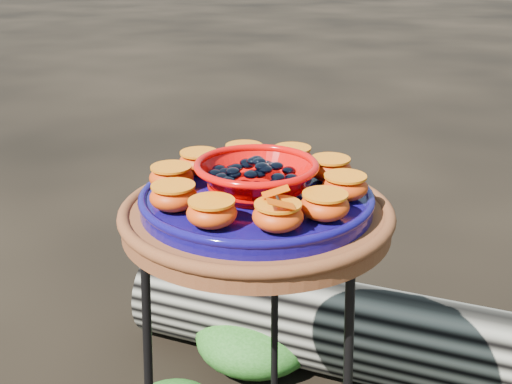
% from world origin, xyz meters
% --- Properties ---
extents(terracotta_saucer, '(0.46, 0.46, 0.04)m').
position_xyz_m(terracotta_saucer, '(0.00, 0.00, 0.72)').
color(terracotta_saucer, maroon).
rests_on(terracotta_saucer, plant_stand).
extents(cobalt_plate, '(0.40, 0.40, 0.03)m').
position_xyz_m(cobalt_plate, '(0.00, 0.00, 0.75)').
color(cobalt_plate, '#050034').
rests_on(cobalt_plate, terracotta_saucer).
extents(red_bowl, '(0.20, 0.20, 0.05)m').
position_xyz_m(red_bowl, '(0.00, 0.00, 0.79)').
color(red_bowl, red).
rests_on(red_bowl, cobalt_plate).
extents(glass_gems, '(0.15, 0.15, 0.03)m').
position_xyz_m(glass_gems, '(0.00, 0.00, 0.83)').
color(glass_gems, black).
rests_on(glass_gems, red_bowl).
extents(orange_half_0, '(0.08, 0.08, 0.04)m').
position_xyz_m(orange_half_0, '(0.06, -0.14, 0.78)').
color(orange_half_0, '#AC3C10').
rests_on(orange_half_0, cobalt_plate).
extents(orange_half_1, '(0.08, 0.08, 0.04)m').
position_xyz_m(orange_half_1, '(0.12, -0.08, 0.78)').
color(orange_half_1, '#AC3C10').
rests_on(orange_half_1, cobalt_plate).
extents(orange_half_2, '(0.08, 0.08, 0.04)m').
position_xyz_m(orange_half_2, '(0.15, 0.01, 0.78)').
color(orange_half_2, '#AC3C10').
rests_on(orange_half_2, cobalt_plate).
extents(orange_half_3, '(0.08, 0.08, 0.04)m').
position_xyz_m(orange_half_3, '(0.12, 0.09, 0.78)').
color(orange_half_3, '#AC3C10').
rests_on(orange_half_3, cobalt_plate).
extents(orange_half_4, '(0.08, 0.08, 0.04)m').
position_xyz_m(orange_half_4, '(0.04, 0.14, 0.78)').
color(orange_half_4, '#AC3C10').
rests_on(orange_half_4, cobalt_plate).
extents(orange_half_5, '(0.08, 0.08, 0.04)m').
position_xyz_m(orange_half_5, '(-0.05, 0.14, 0.78)').
color(orange_half_5, '#AC3C10').
rests_on(orange_half_5, cobalt_plate).
extents(orange_half_6, '(0.08, 0.08, 0.04)m').
position_xyz_m(orange_half_6, '(-0.12, 0.08, 0.78)').
color(orange_half_6, '#AC3C10').
rests_on(orange_half_6, cobalt_plate).
extents(orange_half_7, '(0.08, 0.08, 0.04)m').
position_xyz_m(orange_half_7, '(-0.15, -0.01, 0.78)').
color(orange_half_7, '#AC3C10').
rests_on(orange_half_7, cobalt_plate).
extents(orange_half_8, '(0.08, 0.08, 0.04)m').
position_xyz_m(orange_half_8, '(-0.12, -0.09, 0.78)').
color(orange_half_8, '#AC3C10').
rests_on(orange_half_8, cobalt_plate).
extents(orange_half_9, '(0.08, 0.08, 0.04)m').
position_xyz_m(orange_half_9, '(-0.04, -0.14, 0.78)').
color(orange_half_9, '#AC3C10').
rests_on(orange_half_9, cobalt_plate).
extents(butterfly, '(0.10, 0.08, 0.02)m').
position_xyz_m(butterfly, '(0.06, -0.14, 0.81)').
color(butterfly, '#DB4200').
rests_on(butterfly, orange_half_0).
extents(driftwood_log, '(1.50, 0.65, 0.27)m').
position_xyz_m(driftwood_log, '(0.24, 0.56, 0.14)').
color(driftwood_log, black).
rests_on(driftwood_log, ground).
extents(foliage_back, '(0.35, 0.35, 0.18)m').
position_xyz_m(foliage_back, '(-0.12, 0.58, 0.09)').
color(foliage_back, '#194C0F').
rests_on(foliage_back, ground).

